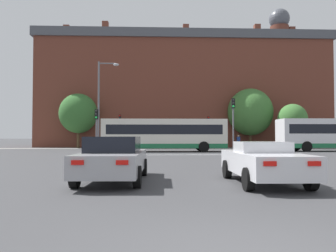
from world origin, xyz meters
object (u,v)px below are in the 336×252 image
(traffic_light_far_left, at_px, (120,126))
(pedestrian_waiting, at_px, (213,140))
(traffic_light_far_right, at_px, (208,127))
(pedestrian_walking_west, at_px, (217,140))
(bus_crossing_lead, at_px, (164,134))
(car_saloon_left, at_px, (114,158))
(car_roadster_right, at_px, (263,162))
(street_lamp_junction, at_px, (102,98))
(bus_crossing_trailing, at_px, (335,134))
(pedestrian_walking_east, at_px, (238,140))
(traffic_light_near_left, at_px, (96,124))
(traffic_light_near_right, at_px, (233,117))

(traffic_light_far_left, relative_size, pedestrian_waiting, 2.36)
(traffic_light_far_right, distance_m, pedestrian_walking_west, 2.00)
(bus_crossing_lead, xyz_separation_m, pedestrian_waiting, (6.21, 7.87, -0.65))
(traffic_light_far_right, xyz_separation_m, pedestrian_walking_west, (1.17, 0.31, -1.59))
(car_saloon_left, distance_m, pedestrian_waiting, 29.80)
(car_roadster_right, xyz_separation_m, street_lamp_junction, (-8.05, 18.69, 4.14))
(bus_crossing_lead, bearing_deg, traffic_light_far_left, -147.77)
(bus_crossing_trailing, relative_size, pedestrian_walking_east, 6.83)
(traffic_light_far_right, height_order, pedestrian_walking_west, traffic_light_far_right)
(car_roadster_right, height_order, traffic_light_far_right, traffic_light_far_right)
(street_lamp_junction, height_order, pedestrian_walking_east, street_lamp_junction)
(traffic_light_far_right, relative_size, street_lamp_junction, 0.48)
(traffic_light_near_left, relative_size, pedestrian_walking_west, 2.04)
(traffic_light_near_right, bearing_deg, bus_crossing_trailing, 25.97)
(car_saloon_left, bearing_deg, bus_crossing_lead, 85.44)
(traffic_light_near_left, bearing_deg, traffic_light_far_right, 50.29)
(traffic_light_far_right, bearing_deg, pedestrian_walking_east, 7.71)
(traffic_light_near_right, relative_size, pedestrian_walking_west, 2.57)
(car_roadster_right, distance_m, pedestrian_walking_east, 30.84)
(bus_crossing_lead, relative_size, street_lamp_junction, 1.47)
(street_lamp_junction, bearing_deg, pedestrian_walking_west, 41.99)
(pedestrian_waiting, bearing_deg, traffic_light_far_right, -162.53)
(traffic_light_far_right, bearing_deg, traffic_light_near_left, -129.71)
(traffic_light_near_right, relative_size, traffic_light_far_left, 1.11)
(traffic_light_near_left, height_order, traffic_light_far_left, traffic_light_far_left)
(car_saloon_left, height_order, car_roadster_right, car_saloon_left)
(car_saloon_left, xyz_separation_m, street_lamp_junction, (-3.31, 17.94, 4.07))
(bus_crossing_trailing, height_order, traffic_light_far_left, traffic_light_far_left)
(bus_crossing_trailing, bearing_deg, traffic_light_near_left, -75.75)
(pedestrian_walking_west, bearing_deg, traffic_light_near_right, 160.15)
(bus_crossing_trailing, distance_m, street_lamp_junction, 23.11)
(bus_crossing_lead, relative_size, pedestrian_waiting, 6.79)
(pedestrian_walking_east, bearing_deg, traffic_light_near_left, -135.83)
(traffic_light_near_right, xyz_separation_m, traffic_light_far_right, (0.18, 13.40, -0.40))
(car_roadster_right, relative_size, street_lamp_junction, 0.55)
(pedestrian_waiting, bearing_deg, bus_crossing_lead, -92.11)
(traffic_light_far_right, xyz_separation_m, pedestrian_walking_east, (3.84, 0.52, -1.68))
(car_saloon_left, relative_size, traffic_light_near_right, 1.06)
(car_saloon_left, distance_m, pedestrian_walking_east, 31.55)
(traffic_light_far_left, bearing_deg, bus_crossing_lead, -57.77)
(bus_crossing_lead, bearing_deg, car_saloon_left, -6.25)
(pedestrian_walking_west, bearing_deg, traffic_light_far_left, 76.90)
(car_roadster_right, distance_m, traffic_light_far_right, 29.75)
(pedestrian_waiting, xyz_separation_m, pedestrian_walking_west, (0.59, 0.51, 0.02))
(traffic_light_far_right, distance_m, street_lamp_junction, 15.73)
(car_saloon_left, distance_m, traffic_light_far_left, 29.05)
(bus_crossing_trailing, xyz_separation_m, traffic_light_near_left, (-22.68, -5.76, 0.75))
(bus_crossing_trailing, relative_size, traffic_light_far_left, 2.75)
(car_roadster_right, bearing_deg, car_saloon_left, 171.54)
(street_lamp_junction, bearing_deg, traffic_light_near_left, -89.69)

